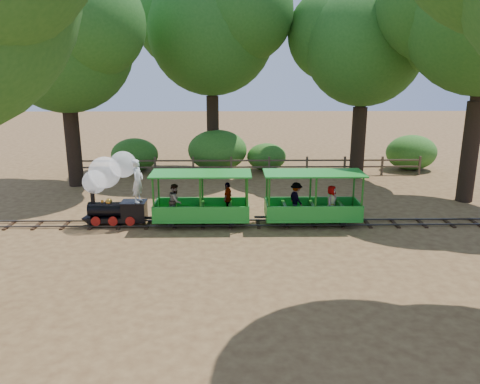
{
  "coord_description": "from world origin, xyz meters",
  "views": [
    {
      "loc": [
        -0.92,
        -16.14,
        5.57
      ],
      "look_at": [
        -0.66,
        0.5,
        1.1
      ],
      "focal_mm": 35.0,
      "sensor_mm": 36.0,
      "label": 1
    }
  ],
  "objects_px": {
    "locomotive": "(112,183)",
    "carriage_rear": "(311,204)",
    "fence": "(250,165)",
    "carriage_front": "(200,204)"
  },
  "relations": [
    {
      "from": "locomotive",
      "to": "carriage_rear",
      "type": "xyz_separation_m",
      "value": [
        7.14,
        -0.07,
        -0.77
      ]
    },
    {
      "from": "carriage_rear",
      "to": "fence",
      "type": "xyz_separation_m",
      "value": [
        -1.91,
        8.01,
        -0.21
      ]
    },
    {
      "from": "locomotive",
      "to": "fence",
      "type": "xyz_separation_m",
      "value": [
        5.23,
        7.94,
        -0.98
      ]
    },
    {
      "from": "carriage_front",
      "to": "fence",
      "type": "xyz_separation_m",
      "value": [
        2.1,
        8.02,
        -0.21
      ]
    },
    {
      "from": "carriage_rear",
      "to": "fence",
      "type": "height_order",
      "value": "carriage_rear"
    },
    {
      "from": "carriage_rear",
      "to": "carriage_front",
      "type": "bearing_deg",
      "value": -179.8
    },
    {
      "from": "locomotive",
      "to": "carriage_rear",
      "type": "height_order",
      "value": "locomotive"
    },
    {
      "from": "locomotive",
      "to": "carriage_front",
      "type": "distance_m",
      "value": 3.23
    },
    {
      "from": "carriage_front",
      "to": "fence",
      "type": "height_order",
      "value": "carriage_front"
    },
    {
      "from": "locomotive",
      "to": "carriage_rear",
      "type": "bearing_deg",
      "value": -0.57
    }
  ]
}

